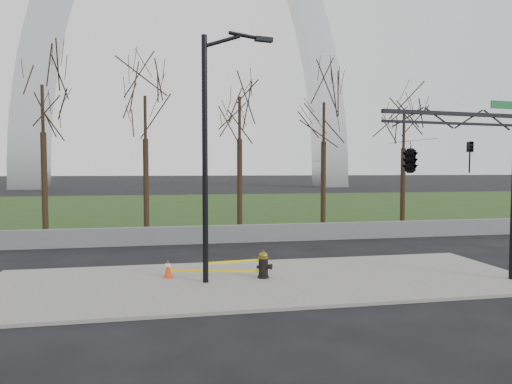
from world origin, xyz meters
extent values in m
plane|color=black|center=(0.00, 0.00, 0.00)|extent=(500.00, 500.00, 0.00)
cube|color=slate|center=(0.00, 0.00, 0.05)|extent=(18.00, 6.00, 0.10)
cube|color=#1F3C16|center=(0.00, 30.00, 0.03)|extent=(120.00, 40.00, 0.06)
cube|color=#59595B|center=(0.00, 8.00, 0.45)|extent=(60.00, 0.30, 0.90)
cylinder|color=black|center=(0.06, 0.21, 0.13)|extent=(0.38, 0.38, 0.07)
cylinder|color=black|center=(0.06, 0.21, 0.44)|extent=(0.29, 0.29, 0.67)
cylinder|color=black|center=(0.28, 0.11, 0.49)|extent=(0.28, 0.26, 0.18)
cylinder|color=black|center=(-0.09, 0.28, 0.46)|extent=(0.15, 0.15, 0.11)
cylinder|color=brown|center=(0.06, 0.21, 0.79)|extent=(0.34, 0.34, 0.07)
ellipsoid|color=brown|center=(0.06, 0.21, 0.86)|extent=(0.31, 0.31, 0.23)
cylinder|color=brown|center=(0.06, 0.21, 0.99)|extent=(0.07, 0.07, 0.09)
cube|color=red|center=(-3.11, 0.86, 0.12)|extent=(0.33, 0.33, 0.03)
cone|color=red|center=(-3.11, 0.86, 0.41)|extent=(0.24, 0.24, 0.56)
cylinder|color=white|center=(-3.11, 0.86, 0.52)|extent=(0.18, 0.18, 0.09)
cylinder|color=black|center=(-1.89, -0.01, 4.00)|extent=(0.18, 0.18, 8.00)
cylinder|color=black|center=(-1.35, 0.07, 7.85)|extent=(1.27, 0.30, 0.56)
cylinder|color=black|center=(-0.51, 0.19, 8.10)|extent=(1.21, 0.29, 0.22)
cube|color=black|center=(0.09, 0.28, 8.05)|extent=(0.63, 0.30, 0.14)
cube|color=black|center=(5.72, -1.70, 5.50)|extent=(4.99, 0.56, 0.12)
cube|color=black|center=(5.72, -1.70, 5.20)|extent=(4.99, 0.52, 0.08)
cube|color=#0C5926|center=(7.61, -1.53, 5.85)|extent=(0.90, 0.12, 0.25)
imported|color=black|center=(6.41, -1.63, 4.15)|extent=(0.18, 0.21, 1.00)
imported|color=black|center=(4.22, -1.83, 4.15)|extent=(0.75, 2.52, 1.00)
cube|color=yellow|center=(-0.91, 0.10, 0.71)|extent=(1.96, 0.23, 0.08)
cube|color=yellow|center=(-1.52, 0.54, 0.32)|extent=(3.17, 0.65, 0.08)
camera|label=1|loc=(-2.85, -14.00, 3.76)|focal=30.50mm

